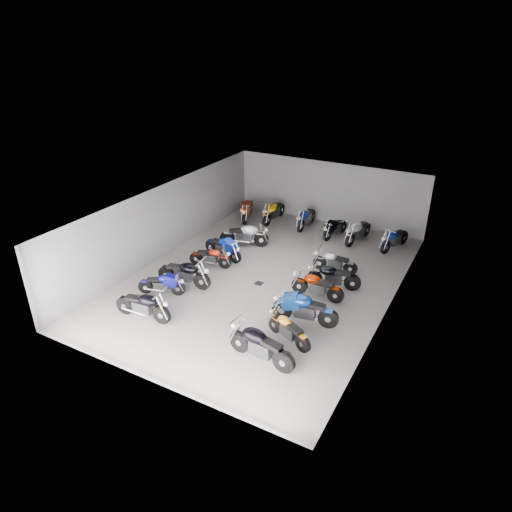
% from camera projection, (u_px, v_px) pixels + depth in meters
% --- Properties ---
extents(ground, '(14.00, 14.00, 0.00)m').
position_uv_depth(ground, '(265.00, 278.00, 18.69)').
color(ground, gray).
rests_on(ground, ground).
extents(wall_back, '(10.00, 0.10, 3.20)m').
position_uv_depth(wall_back, '(328.00, 193.00, 23.47)').
color(wall_back, slate).
rests_on(wall_back, ground).
extents(wall_left, '(0.10, 14.00, 3.20)m').
position_uv_depth(wall_left, '(165.00, 220.00, 20.13)').
color(wall_left, slate).
rests_on(wall_left, ground).
extents(wall_right, '(0.10, 14.00, 3.20)m').
position_uv_depth(wall_right, '(392.00, 272.00, 15.82)').
color(wall_right, slate).
rests_on(wall_right, ground).
extents(ceiling, '(10.00, 14.00, 0.04)m').
position_uv_depth(ceiling, '(265.00, 204.00, 17.25)').
color(ceiling, black).
rests_on(ceiling, wall_back).
extents(drain_grate, '(0.32, 0.32, 0.01)m').
position_uv_depth(drain_grate, '(259.00, 283.00, 18.29)').
color(drain_grate, black).
rests_on(drain_grate, ground).
extents(motorcycle_left_a, '(2.22, 0.49, 0.97)m').
position_uv_depth(motorcycle_left_a, '(143.00, 305.00, 15.85)').
color(motorcycle_left_a, black).
rests_on(motorcycle_left_a, ground).
extents(motorcycle_left_b, '(1.75, 0.81, 0.81)m').
position_uv_depth(motorcycle_left_b, '(162.00, 284.00, 17.37)').
color(motorcycle_left_b, black).
rests_on(motorcycle_left_b, ground).
extents(motorcycle_left_c, '(2.30, 0.52, 1.01)m').
position_uv_depth(motorcycle_left_c, '(184.00, 273.00, 17.90)').
color(motorcycle_left_c, black).
rests_on(motorcycle_left_c, ground).
extents(motorcycle_left_d, '(1.87, 0.57, 0.83)m').
position_uv_depth(motorcycle_left_d, '(211.00, 257.00, 19.41)').
color(motorcycle_left_d, black).
rests_on(motorcycle_left_d, ground).
extents(motorcycle_left_e, '(2.11, 0.64, 0.94)m').
position_uv_depth(motorcycle_left_e, '(223.00, 248.00, 20.10)').
color(motorcycle_left_e, black).
rests_on(motorcycle_left_e, ground).
extents(motorcycle_left_f, '(2.18, 1.07, 1.02)m').
position_uv_depth(motorcycle_left_f, '(245.00, 235.00, 21.22)').
color(motorcycle_left_f, black).
rests_on(motorcycle_left_f, ground).
extents(motorcycle_right_a, '(2.37, 0.55, 1.04)m').
position_uv_depth(motorcycle_right_a, '(260.00, 346.00, 13.79)').
color(motorcycle_right_a, black).
rests_on(motorcycle_right_a, ground).
extents(motorcycle_right_b, '(1.83, 0.86, 0.85)m').
position_uv_depth(motorcycle_right_b, '(288.00, 329.00, 14.72)').
color(motorcycle_right_b, black).
rests_on(motorcycle_right_b, ground).
extents(motorcycle_right_c, '(2.34, 0.61, 1.03)m').
position_uv_depth(motorcycle_right_c, '(304.00, 309.00, 15.61)').
color(motorcycle_right_c, black).
rests_on(motorcycle_right_c, ground).
extents(motorcycle_right_d, '(2.08, 0.40, 0.92)m').
position_uv_depth(motorcycle_right_d, '(317.00, 286.00, 17.13)').
color(motorcycle_right_d, black).
rests_on(motorcycle_right_d, ground).
extents(motorcycle_right_e, '(2.08, 0.77, 0.94)m').
position_uv_depth(motorcycle_right_e, '(333.00, 277.00, 17.75)').
color(motorcycle_right_e, black).
rests_on(motorcycle_right_e, ground).
extents(motorcycle_right_f, '(1.89, 0.42, 0.83)m').
position_uv_depth(motorcycle_right_f, '(334.00, 262.00, 19.00)').
color(motorcycle_right_f, black).
rests_on(motorcycle_right_f, ground).
extents(motorcycle_back_a, '(0.91, 2.24, 1.02)m').
position_uv_depth(motorcycle_back_a, '(247.00, 209.00, 24.26)').
color(motorcycle_back_a, black).
rests_on(motorcycle_back_a, ground).
extents(motorcycle_back_b, '(0.45, 2.34, 1.03)m').
position_uv_depth(motorcycle_back_b, '(274.00, 211.00, 24.02)').
color(motorcycle_back_b, black).
rests_on(motorcycle_back_b, ground).
extents(motorcycle_back_c, '(0.43, 2.20, 0.97)m').
position_uv_depth(motorcycle_back_c, '(306.00, 218.00, 23.28)').
color(motorcycle_back_c, black).
rests_on(motorcycle_back_c, ground).
extents(motorcycle_back_d, '(0.58, 1.93, 0.86)m').
position_uv_depth(motorcycle_back_d, '(335.00, 228.00, 22.24)').
color(motorcycle_back_d, black).
rests_on(motorcycle_back_d, ground).
extents(motorcycle_back_e, '(0.61, 2.28, 1.01)m').
position_uv_depth(motorcycle_back_e, '(358.00, 231.00, 21.69)').
color(motorcycle_back_e, black).
rests_on(motorcycle_back_e, ground).
extents(motorcycle_back_f, '(0.80, 2.09, 0.95)m').
position_uv_depth(motorcycle_back_f, '(394.00, 239.00, 20.95)').
color(motorcycle_back_f, black).
rests_on(motorcycle_back_f, ground).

